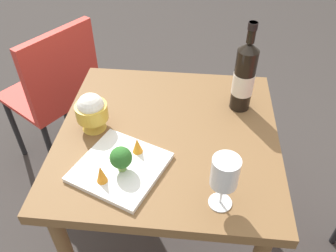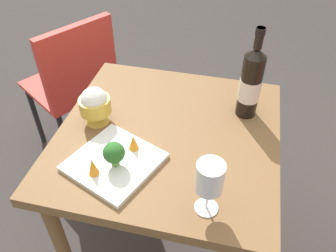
{
  "view_description": "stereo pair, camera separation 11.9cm",
  "coord_description": "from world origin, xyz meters",
  "px_view_note": "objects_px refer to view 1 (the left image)",
  "views": [
    {
      "loc": [
        -0.89,
        -0.09,
        1.56
      ],
      "look_at": [
        0.0,
        0.0,
        0.76
      ],
      "focal_mm": 37.21,
      "sensor_mm": 36.0,
      "label": 1
    },
    {
      "loc": [
        -0.87,
        -0.21,
        1.56
      ],
      "look_at": [
        0.0,
        0.0,
        0.76
      ],
      "focal_mm": 37.21,
      "sensor_mm": 36.0,
      "label": 2
    }
  ],
  "objects_px": {
    "serving_plate": "(120,167)",
    "wine_glass": "(225,173)",
    "chair_near_window": "(57,86)",
    "carrot_garnish_left": "(101,174)",
    "rice_bowl": "(91,112)",
    "broccoli_floret": "(121,158)",
    "carrot_garnish_right": "(137,145)",
    "wine_bottle": "(244,77)"
  },
  "relations": [
    {
      "from": "wine_bottle",
      "to": "carrot_garnish_left",
      "type": "bearing_deg",
      "value": 134.39
    },
    {
      "from": "rice_bowl",
      "to": "carrot_garnish_left",
      "type": "distance_m",
      "value": 0.26
    },
    {
      "from": "chair_near_window",
      "to": "carrot_garnish_left",
      "type": "xyz_separation_m",
      "value": [
        -0.75,
        -0.44,
        0.25
      ]
    },
    {
      "from": "serving_plate",
      "to": "broccoli_floret",
      "type": "height_order",
      "value": "broccoli_floret"
    },
    {
      "from": "wine_glass",
      "to": "rice_bowl",
      "type": "bearing_deg",
      "value": 57.85
    },
    {
      "from": "chair_near_window",
      "to": "wine_glass",
      "type": "xyz_separation_m",
      "value": [
        -0.78,
        -0.79,
        0.33
      ]
    },
    {
      "from": "rice_bowl",
      "to": "wine_bottle",
      "type": "bearing_deg",
      "value": -71.25
    },
    {
      "from": "chair_near_window",
      "to": "rice_bowl",
      "type": "distance_m",
      "value": 0.67
    },
    {
      "from": "wine_glass",
      "to": "carrot_garnish_left",
      "type": "xyz_separation_m",
      "value": [
        0.03,
        0.35,
        -0.08
      ]
    },
    {
      "from": "broccoli_floret",
      "to": "carrot_garnish_left",
      "type": "xyz_separation_m",
      "value": [
        -0.05,
        0.05,
        -0.02
      ]
    },
    {
      "from": "wine_glass",
      "to": "chair_near_window",
      "type": "bearing_deg",
      "value": 45.45
    },
    {
      "from": "serving_plate",
      "to": "carrot_garnish_left",
      "type": "bearing_deg",
      "value": 148.39
    },
    {
      "from": "wine_bottle",
      "to": "carrot_garnish_right",
      "type": "xyz_separation_m",
      "value": [
        -0.29,
        0.34,
        -0.09
      ]
    },
    {
      "from": "serving_plate",
      "to": "carrot_garnish_left",
      "type": "height_order",
      "value": "carrot_garnish_left"
    },
    {
      "from": "broccoli_floret",
      "to": "carrot_garnish_left",
      "type": "height_order",
      "value": "broccoli_floret"
    },
    {
      "from": "rice_bowl",
      "to": "chair_near_window",
      "type": "bearing_deg",
      "value": 35.04
    },
    {
      "from": "serving_plate",
      "to": "carrot_garnish_right",
      "type": "xyz_separation_m",
      "value": [
        0.07,
        -0.04,
        0.04
      ]
    },
    {
      "from": "broccoli_floret",
      "to": "carrot_garnish_right",
      "type": "bearing_deg",
      "value": -23.38
    },
    {
      "from": "carrot_garnish_left",
      "to": "rice_bowl",
      "type": "bearing_deg",
      "value": 20.38
    },
    {
      "from": "carrot_garnish_right",
      "to": "chair_near_window",
      "type": "bearing_deg",
      "value": 40.63
    },
    {
      "from": "wine_bottle",
      "to": "wine_glass",
      "type": "height_order",
      "value": "wine_bottle"
    },
    {
      "from": "serving_plate",
      "to": "wine_glass",
      "type": "bearing_deg",
      "value": -107.74
    },
    {
      "from": "broccoli_floret",
      "to": "carrot_garnish_right",
      "type": "relative_size",
      "value": 1.58
    },
    {
      "from": "serving_plate",
      "to": "carrot_garnish_right",
      "type": "distance_m",
      "value": 0.09
    },
    {
      "from": "chair_near_window",
      "to": "carrot_garnish_left",
      "type": "distance_m",
      "value": 0.9
    },
    {
      "from": "wine_bottle",
      "to": "broccoli_floret",
      "type": "xyz_separation_m",
      "value": [
        -0.37,
        0.38,
        -0.07
      ]
    },
    {
      "from": "chair_near_window",
      "to": "carrot_garnish_right",
      "type": "xyz_separation_m",
      "value": [
        -0.62,
        -0.53,
        0.24
      ]
    },
    {
      "from": "wine_bottle",
      "to": "rice_bowl",
      "type": "distance_m",
      "value": 0.55
    },
    {
      "from": "chair_near_window",
      "to": "carrot_garnish_left",
      "type": "height_order",
      "value": "chair_near_window"
    },
    {
      "from": "rice_bowl",
      "to": "carrot_garnish_left",
      "type": "height_order",
      "value": "rice_bowl"
    },
    {
      "from": "chair_near_window",
      "to": "serving_plate",
      "type": "bearing_deg",
      "value": -111.84
    },
    {
      "from": "chair_near_window",
      "to": "carrot_garnish_right",
      "type": "height_order",
      "value": "chair_near_window"
    },
    {
      "from": "rice_bowl",
      "to": "serving_plate",
      "type": "xyz_separation_m",
      "value": [
        -0.18,
        -0.13,
        -0.07
      ]
    },
    {
      "from": "rice_bowl",
      "to": "carrot_garnish_right",
      "type": "height_order",
      "value": "rice_bowl"
    },
    {
      "from": "wine_glass",
      "to": "carrot_garnish_left",
      "type": "relative_size",
      "value": 2.84
    },
    {
      "from": "rice_bowl",
      "to": "carrot_garnish_right",
      "type": "xyz_separation_m",
      "value": [
        -0.11,
        -0.17,
        -0.03
      ]
    },
    {
      "from": "wine_bottle",
      "to": "wine_glass",
      "type": "bearing_deg",
      "value": 170.29
    },
    {
      "from": "serving_plate",
      "to": "broccoli_floret",
      "type": "relative_size",
      "value": 3.8
    },
    {
      "from": "carrot_garnish_left",
      "to": "carrot_garnish_right",
      "type": "bearing_deg",
      "value": -33.18
    },
    {
      "from": "rice_bowl",
      "to": "broccoli_floret",
      "type": "bearing_deg",
      "value": -143.83
    },
    {
      "from": "wine_bottle",
      "to": "chair_near_window",
      "type": "bearing_deg",
      "value": 69.27
    },
    {
      "from": "rice_bowl",
      "to": "carrot_garnish_right",
      "type": "relative_size",
      "value": 2.61
    }
  ]
}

